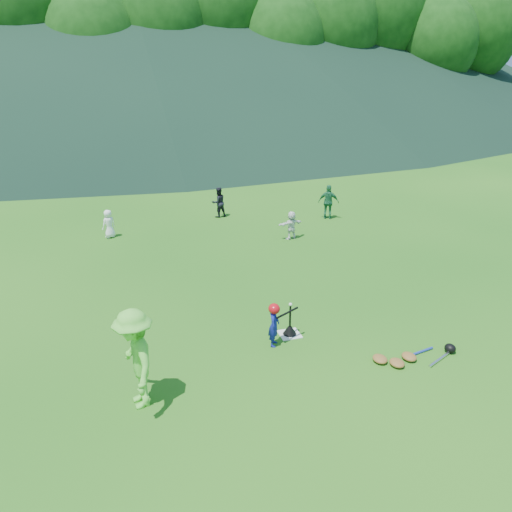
% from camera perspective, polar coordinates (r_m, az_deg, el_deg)
% --- Properties ---
extents(ground, '(120.00, 120.00, 0.00)m').
position_cam_1_polar(ground, '(11.06, 3.86, -8.95)').
color(ground, '#175613').
rests_on(ground, ground).
extents(home_plate, '(0.45, 0.45, 0.02)m').
position_cam_1_polar(home_plate, '(11.06, 3.86, -8.91)').
color(home_plate, silver).
rests_on(home_plate, ground).
extents(baseball, '(0.08, 0.08, 0.08)m').
position_cam_1_polar(baseball, '(10.70, 3.96, -5.55)').
color(baseball, white).
rests_on(baseball, batting_tee).
extents(batter_child, '(0.35, 0.40, 0.93)m').
position_cam_1_polar(batter_child, '(10.45, 2.06, -7.92)').
color(batter_child, navy).
rests_on(batter_child, ground).
extents(adult_coach, '(0.82, 1.25, 1.82)m').
position_cam_1_polar(adult_coach, '(8.82, -13.60, -11.37)').
color(adult_coach, '#61D33E').
rests_on(adult_coach, ground).
extents(fielder_a, '(0.56, 0.50, 0.96)m').
position_cam_1_polar(fielder_a, '(17.36, -16.47, 3.55)').
color(fielder_a, white).
rests_on(fielder_a, ground).
extents(fielder_b, '(0.65, 0.57, 1.14)m').
position_cam_1_polar(fielder_b, '(18.92, -4.31, 6.14)').
color(fielder_b, black).
rests_on(fielder_b, ground).
extents(fielder_c, '(0.81, 0.62, 1.28)m').
position_cam_1_polar(fielder_c, '(18.84, 8.29, 6.13)').
color(fielder_c, '#1E663F').
rests_on(fielder_c, ground).
extents(fielder_d, '(0.92, 0.45, 0.95)m').
position_cam_1_polar(fielder_d, '(16.57, 4.06, 3.54)').
color(fielder_d, white).
rests_on(fielder_d, ground).
extents(batting_tee, '(0.30, 0.30, 0.68)m').
position_cam_1_polar(batting_tee, '(11.00, 3.88, -8.37)').
color(batting_tee, black).
rests_on(batting_tee, home_plate).
extents(batter_gear, '(0.71, 0.31, 0.29)m').
position_cam_1_polar(batter_gear, '(10.28, 2.21, -6.08)').
color(batter_gear, '#B20B14').
rests_on(batter_gear, ground).
extents(equipment_pile, '(1.80, 0.66, 0.19)m').
position_cam_1_polar(equipment_pile, '(10.63, 17.14, -10.96)').
color(equipment_pile, olive).
rests_on(equipment_pile, ground).
extents(outfield_fence, '(70.07, 0.08, 1.33)m').
position_cam_1_polar(outfield_fence, '(37.35, -11.94, 13.68)').
color(outfield_fence, gray).
rests_on(outfield_fence, ground).
extents(tree_line, '(70.04, 11.40, 14.82)m').
position_cam_1_polar(tree_line, '(42.92, -13.38, 24.64)').
color(tree_line, '#382314').
rests_on(tree_line, ground).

